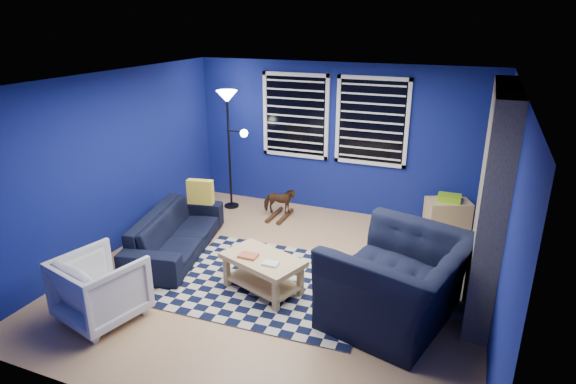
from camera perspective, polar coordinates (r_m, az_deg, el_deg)
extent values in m
plane|color=tan|center=(6.31, -0.93, -10.06)|extent=(5.00, 5.00, 0.00)
plane|color=white|center=(5.50, -1.08, 13.09)|extent=(5.00, 5.00, 0.00)
plane|color=navy|center=(8.05, 5.97, 6.19)|extent=(5.00, 0.00, 5.00)
plane|color=navy|center=(7.10, -19.97, 3.16)|extent=(0.00, 5.00, 5.00)
plane|color=navy|center=(5.39, 24.32, -2.65)|extent=(0.00, 5.00, 5.00)
cube|color=gray|center=(5.85, 22.97, -0.72)|extent=(0.26, 2.00, 2.50)
cube|color=black|center=(6.20, 20.55, -8.35)|extent=(0.04, 0.70, 0.60)
cube|color=gray|center=(6.35, 19.02, -10.66)|extent=(0.50, 1.20, 0.08)
cube|color=black|center=(8.19, 0.92, 9.04)|extent=(1.05, 0.02, 1.30)
cube|color=white|center=(8.08, 0.92, 13.76)|extent=(1.17, 0.05, 0.06)
cube|color=white|center=(8.34, 0.86, 4.43)|extent=(1.17, 0.05, 0.06)
cube|color=black|center=(7.83, 9.92, 8.22)|extent=(1.05, 0.02, 1.30)
cube|color=white|center=(7.71, 10.21, 13.16)|extent=(1.17, 0.05, 0.06)
cube|color=white|center=(7.98, 9.62, 3.43)|extent=(1.17, 0.05, 0.06)
cube|color=black|center=(7.25, 23.80, 4.23)|extent=(0.06, 1.00, 0.58)
cube|color=black|center=(7.25, 23.53, 4.27)|extent=(0.01, 0.92, 0.50)
cube|color=black|center=(6.19, -1.98, -10.64)|extent=(2.56, 2.08, 0.02)
imported|color=black|center=(7.00, -13.13, -4.70)|extent=(2.16, 1.23, 0.59)
imported|color=black|center=(5.40, 12.91, -10.31)|extent=(1.78, 1.64, 0.97)
imported|color=gray|center=(5.75, -21.31, -10.52)|extent=(0.99, 1.00, 0.75)
imported|color=#422615|center=(7.96, -1.02, -1.09)|extent=(0.40, 0.58, 0.45)
cube|color=tan|center=(5.82, -3.03, -8.01)|extent=(1.11, 0.85, 0.06)
cube|color=tan|center=(5.97, -2.98, -10.58)|extent=(0.99, 0.74, 0.03)
cube|color=#B85334|center=(5.82, -4.73, -7.53)|extent=(0.26, 0.22, 0.03)
cube|color=silver|center=(5.63, -2.08, -8.48)|extent=(0.21, 0.18, 0.03)
cube|color=tan|center=(5.93, -7.55, -10.11)|extent=(0.08, 0.08, 0.39)
cube|color=tan|center=(5.62, -0.04, -11.77)|extent=(0.08, 0.08, 0.39)
cube|color=tan|center=(6.26, -5.61, -8.29)|extent=(0.08, 0.08, 0.39)
cube|color=tan|center=(5.96, 1.54, -9.73)|extent=(0.08, 0.08, 0.39)
cube|color=tan|center=(7.83, 18.33, -2.77)|extent=(0.75, 0.63, 0.53)
cube|color=black|center=(7.83, 18.33, -2.77)|extent=(0.65, 0.56, 0.42)
cube|color=#82BF16|center=(7.72, 18.58, -0.66)|extent=(0.41, 0.37, 0.09)
cylinder|color=black|center=(8.58, -6.70, -1.61)|extent=(0.26, 0.26, 0.03)
cylinder|color=black|center=(8.28, -6.96, 4.46)|extent=(0.04, 0.04, 1.90)
cone|color=white|center=(8.08, -7.25, 11.17)|extent=(0.34, 0.34, 0.19)
sphere|color=white|center=(7.99, -5.23, 6.95)|extent=(0.13, 0.13, 0.13)
cube|color=gold|center=(7.09, -10.34, 0.01)|extent=(0.39, 0.18, 0.36)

